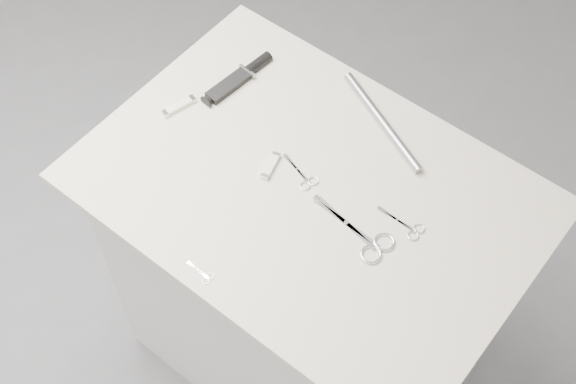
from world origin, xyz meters
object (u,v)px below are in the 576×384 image
Objects in this scene: plinth at (306,286)px; embroidery_scissors_b at (304,177)px; embroidery_scissors_a at (407,227)px; sheathed_knife at (242,76)px; metal_rail at (382,121)px; large_shears at (366,239)px; tiny_scissors at (202,274)px; pocket_knife_a at (179,106)px; pocket_knife_b at (271,166)px.

plinth is 0.47m from embroidery_scissors_b.
embroidery_scissors_a is 1.02× the size of embroidery_scissors_b.
sheathed_knife is 0.36m from metal_rail.
tiny_scissors is at bearing -121.41° from large_shears.
tiny_scissors is at bearing -142.41° from sheathed_knife.
metal_rail reaches higher than tiny_scissors.
metal_rail is at bearing 125.47° from large_shears.
sheathed_knife is 0.62× the size of metal_rail.
large_shears is 2.91× the size of tiny_scissors.
metal_rail reaches higher than embroidery_scissors_b.
pocket_knife_a is (-0.06, -0.17, -0.00)m from sheathed_knife.
plinth is 0.49m from pocket_knife_b.
large_shears is at bearing 4.19° from embroidery_scissors_b.
plinth is at bearing 176.71° from large_shears.
embroidery_scissors_b is 0.24m from metal_rail.
pocket_knife_b reaches higher than large_shears.
sheathed_knife is at bearing 154.68° from plinth.
sheathed_knife is at bearing 171.47° from embroidery_scissors_b.
embroidery_scissors_b is 0.55× the size of sheathed_knife.
metal_rail is (0.05, 0.23, 0.01)m from embroidery_scissors_b.
metal_rail is at bearing 85.52° from plinth.
pocket_knife_a is 0.48m from metal_rail.
tiny_scissors is 0.55m from sheathed_knife.
large_shears is 0.32m from metal_rail.
embroidery_scissors_b is at bearing 174.10° from large_shears.
embroidery_scissors_b and tiny_scissors have the same top height.
embroidery_scissors_b is 0.36m from pocket_knife_a.
embroidery_scissors_b is at bearing -109.30° from sheathed_knife.
sheathed_knife is (-0.33, 0.16, 0.48)m from plinth.
plinth is 0.52m from embroidery_scissors_a.
pocket_knife_a reaches higher than plinth.
metal_rail reaches higher than sheathed_knife.
sheathed_knife reaches higher than pocket_knife_a.
plinth is 11.87× the size of pocket_knife_b.
large_shears is 0.64× the size of metal_rail.
pocket_knife_a is at bearing -147.41° from metal_rail.
tiny_scissors is at bearing -116.57° from pocket_knife_a.
embroidery_scissors_a is (0.05, 0.08, -0.00)m from large_shears.
embroidery_scissors_b is (-0.25, -0.04, -0.00)m from embroidery_scissors_a.
pocket_knife_a is at bearing -175.51° from large_shears.
plinth is 0.61m from pocket_knife_a.
sheathed_knife is (-0.50, 0.19, 0.00)m from large_shears.
metal_rail is at bearing 94.79° from embroidery_scissors_b.
sheathed_knife is at bearing 123.81° from tiny_scissors.
sheathed_knife reaches higher than embroidery_scissors_a.
embroidery_scissors_b is at bearing -87.66° from pocket_knife_b.
sheathed_knife reaches higher than plinth.
large_shears is 0.21m from embroidery_scissors_b.
sheathed_knife reaches higher than large_shears.
large_shears is 1.85× the size of embroidery_scissors_a.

